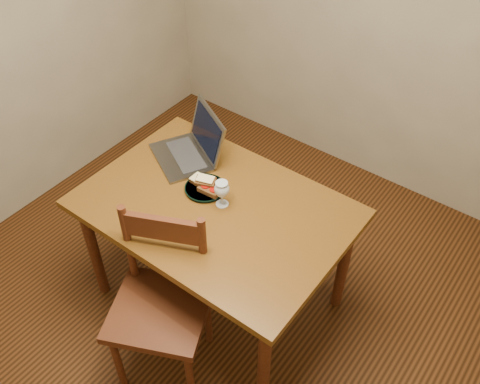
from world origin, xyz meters
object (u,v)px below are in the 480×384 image
Objects in this scene: plate at (205,188)px; milk_glass at (222,194)px; chair at (160,299)px; table at (215,218)px; laptop at (193,145)px.

milk_glass is at bearing -12.95° from plate.
plate is (-0.15, 0.52, 0.23)m from chair.
table is 0.48m from chair.
plate is (-0.11, 0.06, 0.09)m from table.
table is 0.16m from plate.
table is 0.16m from milk_glass.
laptop is (-0.36, 0.21, -0.01)m from milk_glass.
table is 0.44m from laptop.
chair is at bearing -33.62° from laptop.
laptop is at bearing 142.18° from plate.
plate is 0.29m from laptop.
milk_glass is (-0.01, 0.49, 0.30)m from chair.
chair is 1.26× the size of laptop.
milk_glass is (0.02, 0.03, 0.16)m from table.
plate is at bearing 167.05° from milk_glass.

